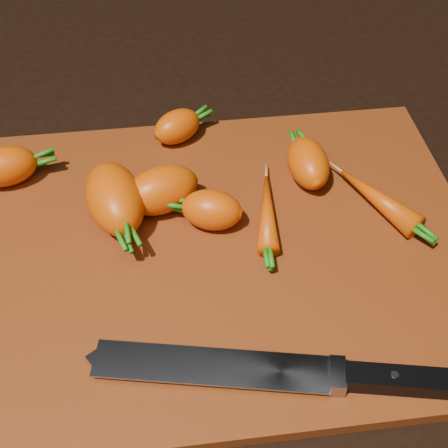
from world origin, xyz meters
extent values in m
cube|color=black|center=(0.00, 0.00, -0.01)|extent=(2.00, 2.00, 0.01)
cube|color=maroon|center=(0.00, 0.00, 0.01)|extent=(0.50, 0.40, 0.01)
ellipsoid|color=#D64A07|center=(-0.22, 0.12, 0.03)|extent=(0.08, 0.06, 0.04)
ellipsoid|color=#D64A07|center=(-0.01, 0.03, 0.03)|extent=(0.07, 0.06, 0.04)
ellipsoid|color=#D64A07|center=(-0.10, 0.05, 0.04)|extent=(0.07, 0.11, 0.06)
ellipsoid|color=#D64A07|center=(0.10, 0.09, 0.03)|extent=(0.05, 0.07, 0.04)
ellipsoid|color=#D64A07|center=(-0.06, 0.06, 0.04)|extent=(0.09, 0.07, 0.05)
ellipsoid|color=#D64A07|center=(-0.03, 0.17, 0.03)|extent=(0.07, 0.06, 0.04)
ellipsoid|color=#D64A07|center=(0.05, 0.03, 0.02)|extent=(0.04, 0.11, 0.02)
ellipsoid|color=#D64A07|center=(0.16, 0.03, 0.03)|extent=(0.07, 0.10, 0.03)
cube|color=gray|center=(-0.12, -0.12, 0.02)|extent=(0.20, 0.07, 0.00)
cube|color=gray|center=(-0.02, -0.14, 0.02)|extent=(0.02, 0.03, 0.01)
cube|color=black|center=(0.04, -0.15, 0.02)|extent=(0.11, 0.04, 0.02)
cylinder|color=#B2B2B7|center=(0.02, -0.15, 0.03)|extent=(0.01, 0.01, 0.00)
camera|label=1|loc=(-0.05, -0.41, 0.46)|focal=50.00mm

